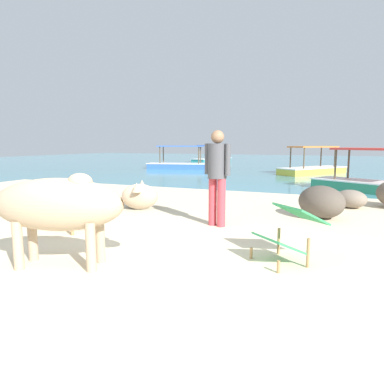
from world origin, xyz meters
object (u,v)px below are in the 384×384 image
Objects in this scene: low_bench_table at (67,209)px; person_standing at (217,171)px; boat_yellow at (312,168)px; bottle at (74,197)px; boat_teal at (212,159)px; cow at (63,205)px; boat_green at (376,183)px; boat_blue at (181,164)px; deck_chair_near at (290,230)px.

person_standing reaches higher than low_bench_table.
boat_yellow is at bearing -167.26° from person_standing.
bottle is 20.42m from boat_teal.
cow is 0.52× the size of boat_yellow.
cow is 1.18× the size of person_standing.
cow is at bearing 94.67° from boat_green.
low_bench_table is 0.21× the size of boat_blue.
low_bench_table is 2.77× the size of bottle.
deck_chair_near is 0.24× the size of boat_blue.
boat_blue is (-7.66, 13.41, -0.13)m from deck_chair_near.
person_standing reaches higher than boat_green.
boat_teal is (-7.57, 7.22, 0.00)m from boat_yellow.
low_bench_table is 0.22× the size of boat_green.
bottle is 0.18× the size of person_standing.
low_bench_table is 3.54m from deck_chair_near.
low_bench_table is at bearing -49.93° from deck_chair_near.
boat_yellow reaches higher than cow.
boat_green reaches higher than bottle.
boat_blue reaches higher than cow.
bottle is 0.32× the size of deck_chair_near.
boat_blue is 11.11m from boat_green.
deck_chair_near is 15.45m from boat_blue.
cow is at bearing -83.54° from boat_blue.
bottle is 2.40m from person_standing.
deck_chair_near is 12.89m from boat_yellow.
bottle is at bearing 83.94° from boat_green.
cow is 9.21m from boat_green.
boat_yellow is 10.46m from boat_teal.
boat_green is (5.07, 7.03, -0.09)m from low_bench_table.
boat_yellow is 6.10m from boat_green.
deck_chair_near is 0.24× the size of boat_teal.
person_standing is (2.16, 1.22, 0.60)m from low_bench_table.
boat_yellow reaches higher than deck_chair_near.
boat_green is at bearing 169.87° from person_standing.
person_standing is at bearing -144.98° from boat_teal.
boat_teal is at bearing -23.40° from boat_green.
cow is 0.50× the size of boat_teal.
boat_green is (3.88, 8.34, -0.46)m from cow.
cow is at bearing -21.18° from deck_chair_near.
boat_teal is at bearing 112.34° from low_bench_table.
deck_chair_near is (2.35, 1.17, -0.33)m from cow.
boat_teal is at bearing 81.03° from boat_blue.
boat_green reaches higher than cow.
boat_yellow is 7.06m from boat_blue.
boat_blue is at bearing -4.55° from boat_green.
cow reaches higher than bottle.
boat_green reaches higher than deck_chair_near.
deck_chair_near is 0.25× the size of boat_green.
boat_green is (9.19, -6.24, 0.00)m from boat_blue.
bottle is 0.08× the size of boat_yellow.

